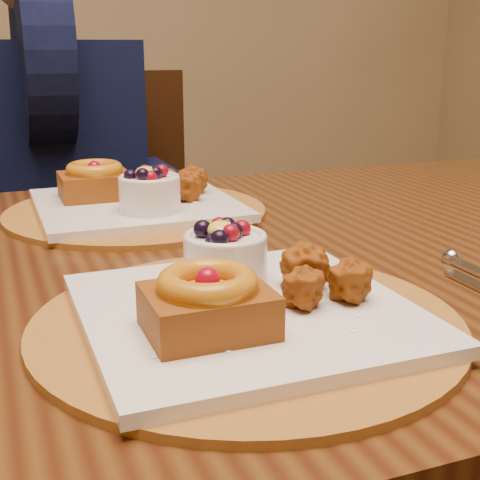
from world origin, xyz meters
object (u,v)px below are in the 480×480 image
Objects in this scene: place_setting_near at (243,303)px; place_setting_far at (135,200)px; diner at (47,127)px; chair_far at (103,255)px; dining_table at (179,317)px.

place_setting_far reaches higher than place_setting_near.
diner reaches higher than place_setting_near.
diner is (-0.11, -0.05, 0.31)m from chair_far.
dining_table is at bearing -88.59° from chair_far.
chair_far is at bearing 87.80° from place_setting_near.
dining_table is 1.71× the size of chair_far.
place_setting_near is at bearing -88.13° from chair_far.
chair_far reaches higher than dining_table.
chair_far is 1.21× the size of diner.
place_setting_near is 0.49× the size of diner.
place_setting_near is at bearing -90.52° from dining_table.
place_setting_far is 0.41× the size of chair_far.
place_setting_near is 1.00× the size of place_setting_far.
diner is at bearing -152.16° from chair_far.
chair_far is at bearing 87.34° from dining_table.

